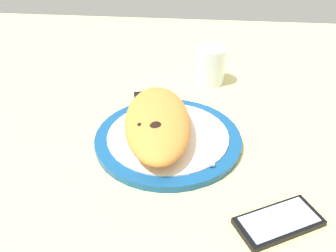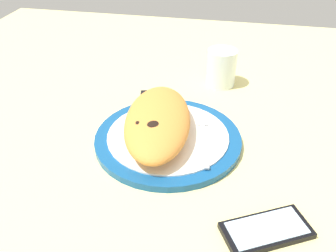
{
  "view_description": "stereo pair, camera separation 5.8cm",
  "coord_description": "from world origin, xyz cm",
  "views": [
    {
      "loc": [
        -56.34,
        -5.64,
        42.43
      ],
      "look_at": [
        0.0,
        0.0,
        3.68
      ],
      "focal_mm": 38.7,
      "sensor_mm": 36.0,
      "label": 1
    },
    {
      "loc": [
        -55.48,
        -11.33,
        42.43
      ],
      "look_at": [
        0.0,
        0.0,
        3.68
      ],
      "focal_mm": 38.7,
      "sensor_mm": 36.0,
      "label": 2
    }
  ],
  "objects": [
    {
      "name": "fork",
      "position": [
        1.35,
        -6.69,
        1.88
      ],
      "size": [
        17.03,
        4.52,
        0.4
      ],
      "color": "silver",
      "rests_on": "plate"
    },
    {
      "name": "smartphone",
      "position": [
        -18.8,
        -18.32,
        0.56
      ],
      "size": [
        11.28,
        14.01,
        1.16
      ],
      "color": "black",
      "rests_on": "ground_plane"
    },
    {
      "name": "ground_plane",
      "position": [
        0.0,
        0.0,
        -1.5
      ],
      "size": [
        150.0,
        150.0,
        3.0
      ],
      "primitive_type": "cube",
      "color": "#E5D684"
    },
    {
      "name": "calzone",
      "position": [
        0.15,
        1.99,
        4.53
      ],
      "size": [
        26.98,
        15.86,
        5.69
      ],
      "color": "orange",
      "rests_on": "plate"
    },
    {
      "name": "water_glass",
      "position": [
        26.09,
        -7.94,
        3.89
      ],
      "size": [
        7.1,
        7.1,
        8.95
      ],
      "color": "silver",
      "rests_on": "ground_plane"
    },
    {
      "name": "plate",
      "position": [
        0.0,
        0.0,
        0.8
      ],
      "size": [
        28.31,
        28.31,
        1.68
      ],
      "color": "navy",
      "rests_on": "ground_plane"
    },
    {
      "name": "knife",
      "position": [
        6.5,
        6.47,
        2.18
      ],
      "size": [
        22.54,
        6.62,
        1.2
      ],
      "color": "silver",
      "rests_on": "plate"
    }
  ]
}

